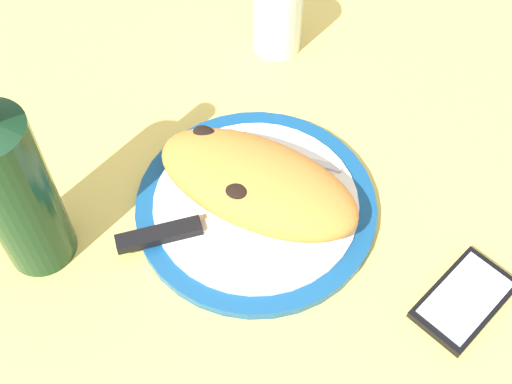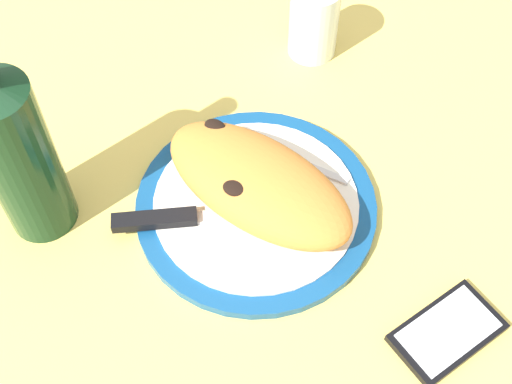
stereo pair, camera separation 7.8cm
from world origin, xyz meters
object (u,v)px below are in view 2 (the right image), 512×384
(calzone, at_px, (257,183))
(water_glass, at_px, (313,25))
(knife, at_px, (186,217))
(fork, at_px, (273,152))
(smartphone, at_px, (447,332))
(wine_bottle, at_px, (16,153))
(plate, at_px, (256,206))

(calzone, distance_m, water_glass, 0.27)
(calzone, bearing_deg, water_glass, -81.46)
(knife, bearing_deg, fork, -111.42)
(smartphone, xyz_separation_m, wine_bottle, (0.47, 0.05, 0.11))
(calzone, height_order, fork, calzone)
(knife, distance_m, wine_bottle, 0.19)
(fork, height_order, wine_bottle, wine_bottle)
(plate, distance_m, fork, 0.07)
(plate, bearing_deg, water_glass, -81.45)
(water_glass, bearing_deg, calzone, 98.54)
(fork, distance_m, smartphone, 0.29)
(plate, height_order, smartphone, plate)
(smartphone, relative_size, wine_bottle, 0.46)
(calzone, distance_m, knife, 0.09)
(smartphone, bearing_deg, calzone, -14.67)
(smartphone, bearing_deg, water_glass, -49.15)
(knife, relative_size, smartphone, 1.65)
(fork, relative_size, knife, 0.76)
(calzone, bearing_deg, smartphone, 165.33)
(plate, distance_m, wine_bottle, 0.27)
(calzone, distance_m, fork, 0.07)
(calzone, xyz_separation_m, knife, (0.06, 0.06, -0.03))
(calzone, height_order, wine_bottle, wine_bottle)
(calzone, height_order, smartphone, calzone)
(water_glass, distance_m, wine_bottle, 0.43)
(calzone, bearing_deg, wine_bottle, 27.92)
(plate, xyz_separation_m, calzone, (0.00, -0.01, 0.04))
(plate, xyz_separation_m, fork, (0.01, -0.07, 0.01))
(plate, height_order, knife, knife)
(knife, height_order, smartphone, knife)
(plate, xyz_separation_m, smartphone, (-0.25, 0.06, -0.00))
(plate, height_order, wine_bottle, wine_bottle)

